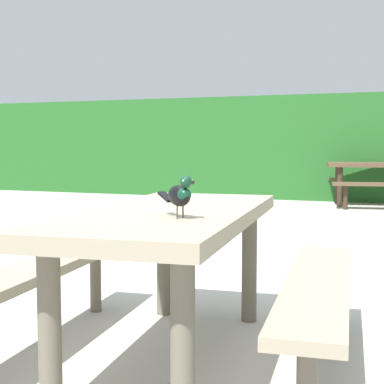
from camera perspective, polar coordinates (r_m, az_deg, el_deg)
ground_plane at (r=3.26m, az=-2.56°, el=-14.07°), size 60.00×60.00×0.00m
hedge_wall at (r=12.00m, az=15.25°, el=4.27°), size 28.00×2.34×1.98m
picnic_table_foreground at (r=2.81m, az=-2.11°, el=-5.45°), size 1.84×1.87×0.74m
bird_grackle at (r=2.43m, az=-1.16°, el=-0.22°), size 0.24×0.20×0.18m
picnic_table_mid_left at (r=10.37m, az=18.20°, el=1.76°), size 2.00×1.98×0.74m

